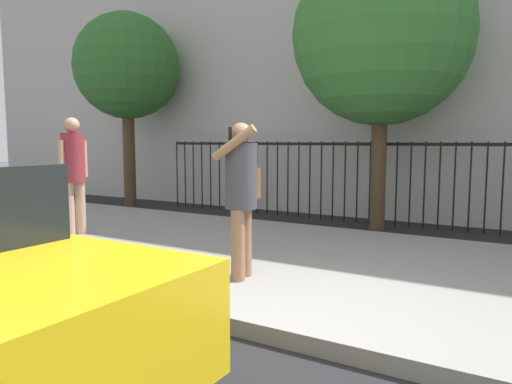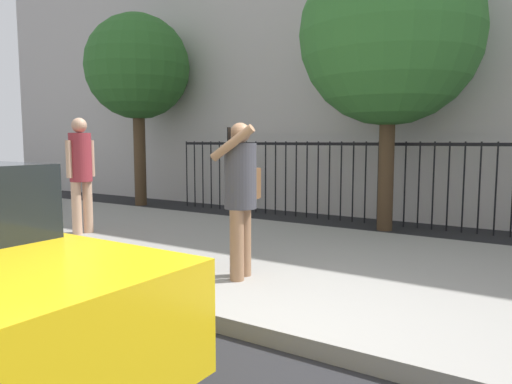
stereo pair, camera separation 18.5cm
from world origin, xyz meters
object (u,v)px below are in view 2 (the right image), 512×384
street_tree_near (138,68)px  street_tree_mid (390,35)px  pedestrian_on_phone (241,189)px  pedestrian_walking (81,167)px

street_tree_near → street_tree_mid: size_ratio=0.93×
pedestrian_on_phone → street_tree_mid: 4.91m
pedestrian_walking → street_tree_mid: (3.66, 3.68, 2.24)m
pedestrian_on_phone → street_tree_mid: (0.15, 4.32, 2.33)m
pedestrian_on_phone → street_tree_mid: street_tree_mid is taller
pedestrian_on_phone → street_tree_near: (-6.10, 4.32, 2.28)m
street_tree_near → pedestrian_on_phone: bearing=-35.3°
pedestrian_on_phone → pedestrian_walking: 3.57m
pedestrian_on_phone → street_tree_near: street_tree_near is taller
pedestrian_on_phone → pedestrian_walking: bearing=169.6°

